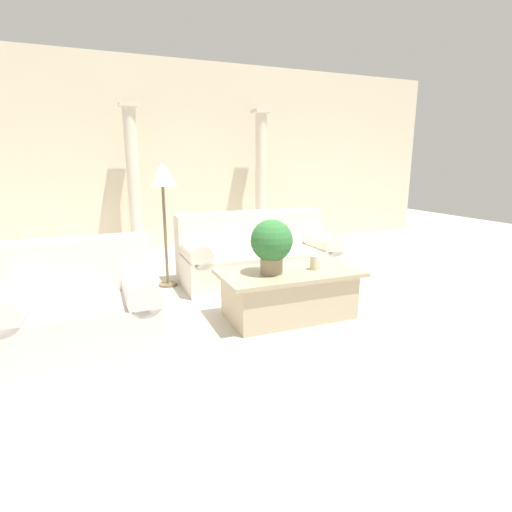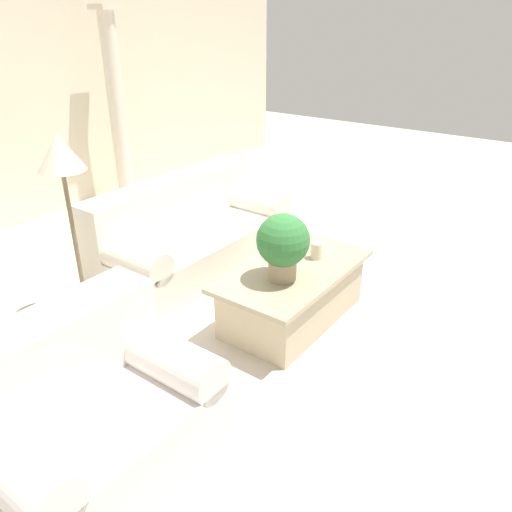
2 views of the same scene
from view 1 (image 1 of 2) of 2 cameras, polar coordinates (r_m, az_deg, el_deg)
name	(u,v)px [view 1 (image 1 of 2)]	position (r m, az deg, el deg)	size (l,w,h in m)	color
ground_plane	(262,301)	(4.49, 0.79, -6.49)	(16.00, 16.00, 0.00)	beige
wall_back	(190,157)	(7.36, -9.47, 13.76)	(10.00, 0.06, 3.20)	beige
sofa_long	(257,254)	(5.24, 0.10, 0.34)	(2.00, 0.91, 0.87)	beige
loveseat	(80,303)	(3.71, -23.82, -6.22)	(1.25, 0.91, 0.87)	silver
coffee_table	(289,293)	(4.02, 4.71, -5.31)	(1.38, 0.74, 0.48)	tan
potted_plant	(272,243)	(3.78, 2.25, 1.86)	(0.40, 0.40, 0.52)	#937F60
pillar_candle	(315,263)	(4.01, 8.42, -0.93)	(0.10, 0.10, 0.14)	beige
floor_lamp	(162,181)	(4.95, -13.21, 10.33)	(0.36, 0.36, 1.52)	brown
column_left	(134,180)	(6.78, -17.10, 10.29)	(0.28, 0.28, 2.41)	beige
column_right	(261,178)	(7.32, 0.70, 11.05)	(0.28, 0.28, 2.41)	beige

